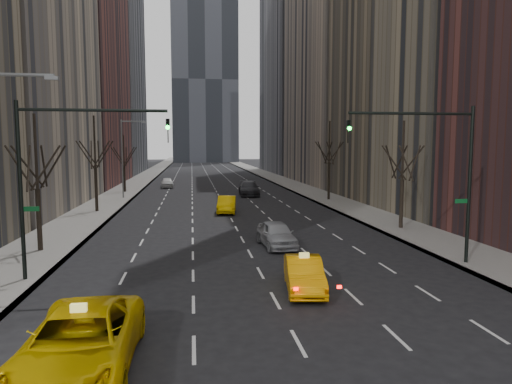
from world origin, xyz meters
name	(u,v)px	position (x,y,z in m)	size (l,w,h in m)	color
sidewalk_left	(139,182)	(-12.25, 70.00, 0.07)	(4.50, 320.00, 0.15)	slate
sidewalk_right	(280,180)	(12.25, 70.00, 0.07)	(4.50, 320.00, 0.15)	slate
bld_left_far	(70,42)	(-21.50, 66.00, 22.00)	(14.00, 28.00, 44.00)	brown
bld_left_deep	(105,35)	(-21.50, 96.00, 30.00)	(14.00, 30.00, 60.00)	slate
bld_right_far	(344,29)	(21.50, 64.00, 25.00)	(14.00, 28.00, 50.00)	tan
bld_right_deep	(299,45)	(21.50, 95.00, 29.00)	(14.00, 30.00, 58.00)	slate
tower_far	(204,2)	(2.00, 170.00, 60.00)	(24.00, 24.00, 120.00)	black
tree_lw_b	(38,189)	(-12.00, 18.00, 3.72)	(3.36, 3.50, 7.82)	black
tree_lw_c	(96,169)	(-12.00, 34.00, 4.04)	(3.36, 3.50, 8.74)	black
tree_lw_d	(124,166)	(-12.00, 52.00, 3.56)	(3.36, 3.50, 7.36)	black
tree_rw_b	(402,179)	(12.00, 22.00, 3.72)	(3.36, 3.50, 7.82)	black
tree_rw_c	(329,165)	(12.00, 40.00, 4.04)	(3.36, 3.50, 8.74)	black
traffic_mast_left	(59,161)	(-9.11, 12.00, 5.49)	(6.69, 0.39, 8.00)	black
traffic_mast_right	(440,159)	(9.11, 12.00, 5.49)	(6.69, 0.39, 8.00)	black
streetlight_far	(125,150)	(-10.84, 45.00, 5.62)	(2.83, 0.22, 9.00)	slate
taxi_suv	(80,343)	(-6.29, 2.95, 0.87)	(2.88, 6.25, 1.74)	#DEB604
taxi_sedan	(304,274)	(1.45, 9.13, 0.71)	(1.50, 4.29, 1.41)	#F49D05
silver_sedan_ahead	(276,234)	(1.84, 17.63, 0.78)	(1.84, 4.58, 1.56)	#94969C
far_taxi	(227,204)	(-0.09, 32.32, 0.76)	(1.61, 4.62, 1.52)	#FAC005
far_suv_grey	(249,189)	(3.78, 46.56, 0.86)	(2.41, 5.93, 1.72)	#29292D
far_car_white	(167,183)	(-6.89, 58.79, 0.73)	(1.73, 4.29, 1.46)	silver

